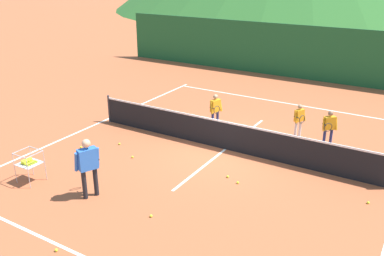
# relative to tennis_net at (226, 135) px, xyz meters

# --- Properties ---
(ground_plane) EXTENTS (120.00, 120.00, 0.00)m
(ground_plane) POSITION_rel_tennis_net_xyz_m (0.00, 0.00, -0.50)
(ground_plane) COLOR #B25633
(line_baseline_far) EXTENTS (10.45, 0.08, 0.01)m
(line_baseline_far) POSITION_rel_tennis_net_xyz_m (0.00, 5.69, -0.50)
(line_baseline_far) COLOR white
(line_baseline_far) RESTS_ON ground
(line_sideline_west) EXTENTS (0.08, 12.01, 0.01)m
(line_sideline_west) POSITION_rel_tennis_net_xyz_m (-5.22, 0.00, -0.50)
(line_sideline_west) COLOR white
(line_sideline_west) RESTS_ON ground
(line_service_center) EXTENTS (0.08, 6.27, 0.01)m
(line_service_center) POSITION_rel_tennis_net_xyz_m (0.00, 0.00, -0.50)
(line_service_center) COLOR white
(line_service_center) RESTS_ON ground
(tennis_net) EXTENTS (10.01, 0.08, 1.05)m
(tennis_net) POSITION_rel_tennis_net_xyz_m (0.00, 0.00, 0.00)
(tennis_net) COLOR #333338
(tennis_net) RESTS_ON ground
(instructor) EXTENTS (0.49, 0.82, 1.62)m
(instructor) POSITION_rel_tennis_net_xyz_m (-1.66, -4.45, 0.47)
(instructor) COLOR black
(instructor) RESTS_ON ground
(student_0) EXTENTS (0.42, 0.69, 1.29)m
(student_0) POSITION_rel_tennis_net_xyz_m (-1.19, 1.50, 0.27)
(student_0) COLOR navy
(student_0) RESTS_ON ground
(student_1) EXTENTS (0.41, 0.67, 1.19)m
(student_1) POSITION_rel_tennis_net_xyz_m (1.69, 2.24, 0.22)
(student_1) COLOR silver
(student_1) RESTS_ON ground
(student_2) EXTENTS (0.48, 0.66, 1.26)m
(student_2) POSITION_rel_tennis_net_xyz_m (2.78, 1.91, 0.26)
(student_2) COLOR navy
(student_2) RESTS_ON ground
(ball_cart) EXTENTS (0.58, 0.58, 0.90)m
(ball_cart) POSITION_rel_tennis_net_xyz_m (-3.68, -4.71, 0.09)
(ball_cart) COLOR #B7B7BC
(ball_cart) RESTS_ON ground
(tennis_ball_0) EXTENTS (0.07, 0.07, 0.07)m
(tennis_ball_0) POSITION_rel_tennis_net_xyz_m (4.60, -1.10, -0.47)
(tennis_ball_0) COLOR yellow
(tennis_ball_0) RESTS_ON ground
(tennis_ball_1) EXTENTS (0.07, 0.07, 0.07)m
(tennis_ball_1) POSITION_rel_tennis_net_xyz_m (-3.21, -1.51, -0.47)
(tennis_ball_1) COLOR yellow
(tennis_ball_1) RESTS_ON ground
(tennis_ball_3) EXTENTS (0.07, 0.07, 0.07)m
(tennis_ball_3) POSITION_rel_tennis_net_xyz_m (-2.19, -2.09, -0.47)
(tennis_ball_3) COLOR yellow
(tennis_ball_3) RESTS_ON ground
(tennis_ball_4) EXTENTS (0.07, 0.07, 0.07)m
(tennis_ball_4) POSITION_rel_tennis_net_xyz_m (-0.71, -6.49, -0.47)
(tennis_ball_4) COLOR yellow
(tennis_ball_4) RESTS_ON ground
(tennis_ball_6) EXTENTS (0.07, 0.07, 0.07)m
(tennis_ball_6) POSITION_rel_tennis_net_xyz_m (-4.11, -2.38, -0.47)
(tennis_ball_6) COLOR yellow
(tennis_ball_6) RESTS_ON ground
(tennis_ball_9) EXTENTS (0.07, 0.07, 0.07)m
(tennis_ball_9) POSITION_rel_tennis_net_xyz_m (0.24, -4.42, -0.47)
(tennis_ball_9) COLOR yellow
(tennis_ball_9) RESTS_ON ground
(tennis_ball_10) EXTENTS (0.07, 0.07, 0.07)m
(tennis_ball_10) POSITION_rel_tennis_net_xyz_m (1.33, -1.87, -0.47)
(tennis_ball_10) COLOR yellow
(tennis_ball_10) RESTS_ON ground
(tennis_ball_11) EXTENTS (0.07, 0.07, 0.07)m
(tennis_ball_11) POSITION_rel_tennis_net_xyz_m (0.93, -1.70, -0.47)
(tennis_ball_11) COLOR yellow
(tennis_ball_11) RESTS_ON ground
(windscreen_fence) EXTENTS (22.98, 0.08, 2.77)m
(windscreen_fence) POSITION_rel_tennis_net_xyz_m (0.00, 10.10, 0.88)
(windscreen_fence) COLOR #1E5B2D
(windscreen_fence) RESTS_ON ground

